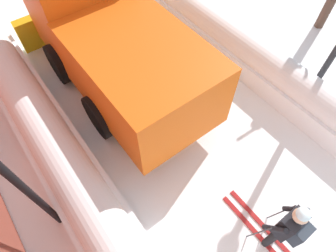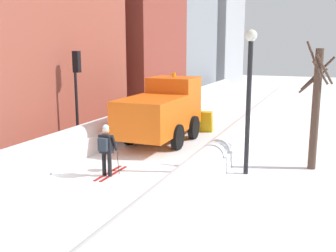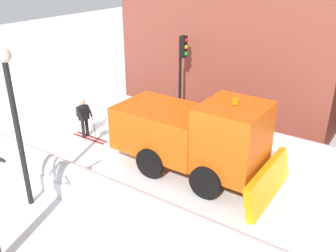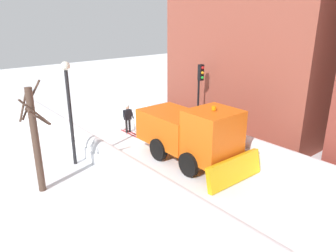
% 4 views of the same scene
% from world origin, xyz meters
% --- Properties ---
extents(ground_plane, '(80.00, 80.00, 0.00)m').
position_xyz_m(ground_plane, '(0.00, 10.00, 0.00)').
color(ground_plane, white).
extents(plow_truck, '(3.20, 5.98, 3.12)m').
position_xyz_m(plow_truck, '(-0.52, 5.78, 1.48)').
color(plow_truck, orange).
rests_on(plow_truck, ground).
extents(skier, '(0.62, 1.80, 1.81)m').
position_xyz_m(skier, '(-0.36, 0.39, 1.00)').
color(skier, black).
rests_on(skier, ground).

